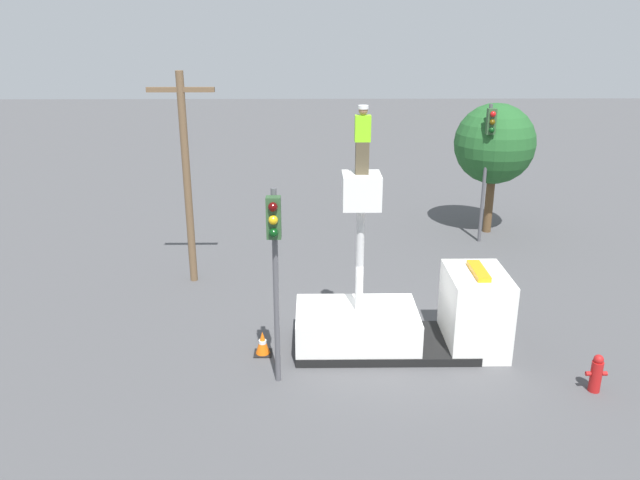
{
  "coord_description": "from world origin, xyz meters",
  "views": [
    {
      "loc": [
        -2.03,
        -15.72,
        8.78
      ],
      "look_at": [
        -1.85,
        -0.85,
        3.54
      ],
      "focal_mm": 35.0,
      "sensor_mm": 36.0,
      "label": 1
    }
  ],
  "objects_px": {
    "worker": "(363,140)",
    "traffic_cone_rear": "(263,343)",
    "utility_pole": "(186,172)",
    "tree_left_bg": "(495,144)",
    "bucket_truck": "(407,317)",
    "fire_hydrant": "(596,374)",
    "traffic_light_across": "(488,147)",
    "traffic_light_pole": "(275,251)"
  },
  "relations": [
    {
      "from": "bucket_truck",
      "to": "fire_hydrant",
      "type": "relative_size",
      "value": 5.74
    },
    {
      "from": "worker",
      "to": "fire_hydrant",
      "type": "height_order",
      "value": "worker"
    },
    {
      "from": "traffic_light_pole",
      "to": "tree_left_bg",
      "type": "xyz_separation_m",
      "value": [
        8.58,
        12.11,
        0.25
      ]
    },
    {
      "from": "bucket_truck",
      "to": "traffic_light_across",
      "type": "xyz_separation_m",
      "value": [
        4.37,
        8.84,
        3.1
      ]
    },
    {
      "from": "traffic_light_pole",
      "to": "worker",
      "type": "bearing_deg",
      "value": 40.3
    },
    {
      "from": "bucket_truck",
      "to": "traffic_cone_rear",
      "type": "distance_m",
      "value": 4.11
    },
    {
      "from": "traffic_cone_rear",
      "to": "utility_pole",
      "type": "xyz_separation_m",
      "value": [
        -2.86,
        5.29,
        3.63
      ]
    },
    {
      "from": "traffic_cone_rear",
      "to": "traffic_light_pole",
      "type": "bearing_deg",
      "value": -71.57
    },
    {
      "from": "bucket_truck",
      "to": "worker",
      "type": "xyz_separation_m",
      "value": [
        -1.37,
        0.0,
        5.0
      ]
    },
    {
      "from": "bucket_truck",
      "to": "fire_hydrant",
      "type": "bearing_deg",
      "value": -27.62
    },
    {
      "from": "worker",
      "to": "fire_hydrant",
      "type": "xyz_separation_m",
      "value": [
        5.77,
        -2.3,
        -5.43
      ]
    },
    {
      "from": "traffic_light_across",
      "to": "fire_hydrant",
      "type": "xyz_separation_m",
      "value": [
        0.03,
        -11.15,
        -3.53
      ]
    },
    {
      "from": "traffic_cone_rear",
      "to": "utility_pole",
      "type": "height_order",
      "value": "utility_pole"
    },
    {
      "from": "utility_pole",
      "to": "worker",
      "type": "bearing_deg",
      "value": -41.74
    },
    {
      "from": "bucket_truck",
      "to": "traffic_light_pole",
      "type": "relative_size",
      "value": 1.14
    },
    {
      "from": "worker",
      "to": "traffic_light_across",
      "type": "height_order",
      "value": "worker"
    },
    {
      "from": "traffic_light_across",
      "to": "tree_left_bg",
      "type": "bearing_deg",
      "value": 65.06
    },
    {
      "from": "tree_left_bg",
      "to": "worker",
      "type": "bearing_deg",
      "value": -121.96
    },
    {
      "from": "bucket_truck",
      "to": "traffic_cone_rear",
      "type": "xyz_separation_m",
      "value": [
        -4.05,
        -0.35,
        -0.61
      ]
    },
    {
      "from": "bucket_truck",
      "to": "traffic_light_across",
      "type": "bearing_deg",
      "value": 63.69
    },
    {
      "from": "fire_hydrant",
      "to": "worker",
      "type": "bearing_deg",
      "value": 158.26
    },
    {
      "from": "fire_hydrant",
      "to": "traffic_light_pole",
      "type": "bearing_deg",
      "value": 176.73
    },
    {
      "from": "bucket_truck",
      "to": "tree_left_bg",
      "type": "bearing_deg",
      "value": 63.88
    },
    {
      "from": "bucket_truck",
      "to": "utility_pole",
      "type": "distance_m",
      "value": 9.01
    },
    {
      "from": "fire_hydrant",
      "to": "traffic_light_across",
      "type": "bearing_deg",
      "value": 90.15
    },
    {
      "from": "traffic_light_across",
      "to": "traffic_cone_rear",
      "type": "height_order",
      "value": "traffic_light_across"
    },
    {
      "from": "traffic_cone_rear",
      "to": "utility_pole",
      "type": "bearing_deg",
      "value": 118.39
    },
    {
      "from": "traffic_light_across",
      "to": "utility_pole",
      "type": "height_order",
      "value": "utility_pole"
    },
    {
      "from": "traffic_light_across",
      "to": "traffic_light_pole",
      "type": "bearing_deg",
      "value": -126.54
    },
    {
      "from": "traffic_light_pole",
      "to": "utility_pole",
      "type": "distance_m",
      "value": 7.58
    },
    {
      "from": "utility_pole",
      "to": "fire_hydrant",
      "type": "bearing_deg",
      "value": -32.63
    },
    {
      "from": "bucket_truck",
      "to": "traffic_light_pole",
      "type": "height_order",
      "value": "traffic_light_pole"
    },
    {
      "from": "worker",
      "to": "bucket_truck",
      "type": "bearing_deg",
      "value": 0.0
    },
    {
      "from": "traffic_cone_rear",
      "to": "utility_pole",
      "type": "relative_size",
      "value": 0.09
    },
    {
      "from": "tree_left_bg",
      "to": "utility_pole",
      "type": "height_order",
      "value": "utility_pole"
    },
    {
      "from": "traffic_cone_rear",
      "to": "worker",
      "type": "bearing_deg",
      "value": 7.43
    },
    {
      "from": "worker",
      "to": "fire_hydrant",
      "type": "distance_m",
      "value": 8.25
    },
    {
      "from": "worker",
      "to": "utility_pole",
      "type": "xyz_separation_m",
      "value": [
        -5.53,
        4.94,
        -1.97
      ]
    },
    {
      "from": "fire_hydrant",
      "to": "utility_pole",
      "type": "relative_size",
      "value": 0.14
    },
    {
      "from": "utility_pole",
      "to": "traffic_cone_rear",
      "type": "bearing_deg",
      "value": -61.61
    },
    {
      "from": "worker",
      "to": "traffic_cone_rear",
      "type": "distance_m",
      "value": 6.22
    },
    {
      "from": "worker",
      "to": "traffic_cone_rear",
      "type": "xyz_separation_m",
      "value": [
        -2.68,
        -0.35,
        -5.6
      ]
    }
  ]
}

